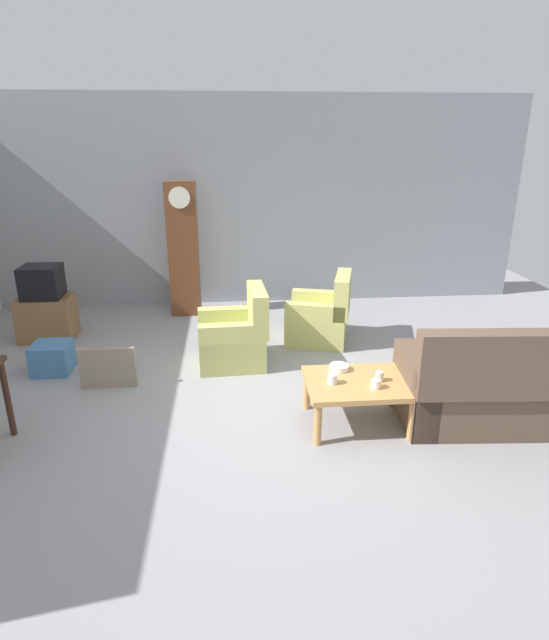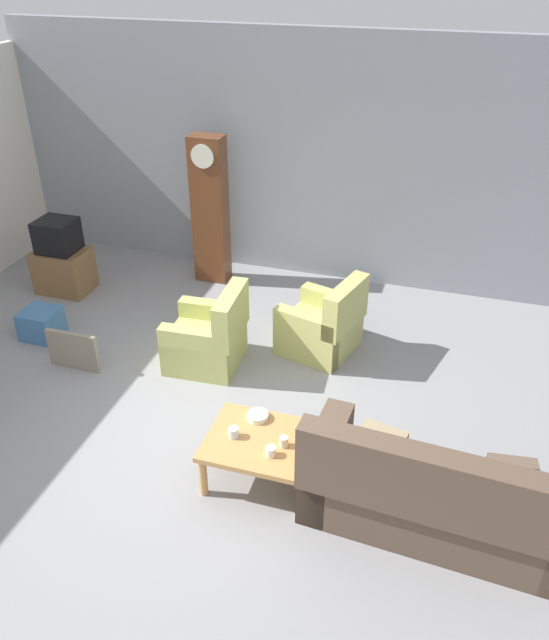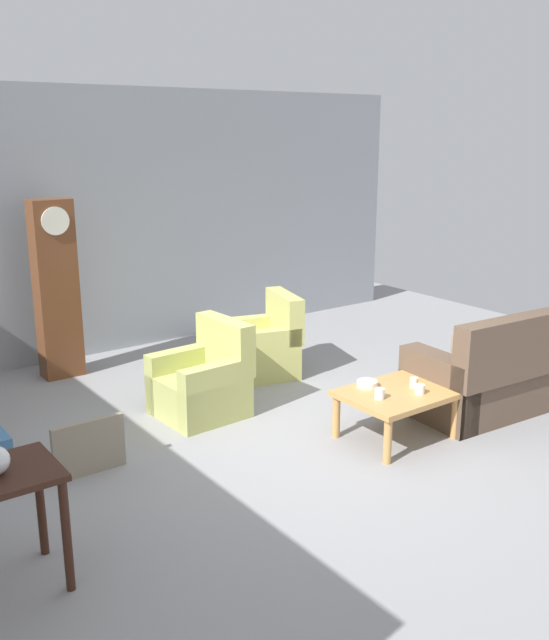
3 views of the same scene
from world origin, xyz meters
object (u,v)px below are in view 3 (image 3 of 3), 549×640
(cup_white_porcelain, at_px, (420,389))
(bowl_white_stacked, at_px, (367,384))
(coffee_table_wood, at_px, (396,398))
(grandfather_clock, at_px, (56,289))
(framed_picture_leaning, at_px, (89,447))
(cup_cream_tall, at_px, (414,383))
(cup_blue_rimmed, at_px, (380,394))
(armchair_olive_far, at_px, (262,348))
(couch_floral, at_px, (510,372))
(armchair_olive_near, at_px, (203,384))

(cup_white_porcelain, xyz_separation_m, bowl_white_stacked, (-0.25, 0.41, -0.02))
(coffee_table_wood, bearing_deg, bowl_white_stacked, 116.37)
(coffee_table_wood, relative_size, bowl_white_stacked, 5.05)
(coffee_table_wood, distance_m, grandfather_clock, 3.93)
(framed_picture_leaning, distance_m, cup_cream_tall, 2.88)
(cup_cream_tall, height_order, bowl_white_stacked, cup_cream_tall)
(framed_picture_leaning, distance_m, bowl_white_stacked, 2.49)
(cup_white_porcelain, relative_size, bowl_white_stacked, 0.46)
(grandfather_clock, xyz_separation_m, cup_cream_tall, (2.03, -3.44, -0.51))
(cup_blue_rimmed, relative_size, cup_cream_tall, 0.99)
(armchair_olive_far, height_order, cup_white_porcelain, armchair_olive_far)
(couch_floral, height_order, armchair_olive_near, couch_floral)
(cup_blue_rimmed, bearing_deg, framed_picture_leaning, 155.94)
(armchair_olive_near, height_order, cup_blue_rimmed, armchair_olive_near)
(couch_floral, distance_m, framed_picture_leaning, 4.12)
(couch_floral, bearing_deg, bowl_white_stacked, 166.72)
(bowl_white_stacked, bearing_deg, armchair_olive_near, 128.22)
(grandfather_clock, relative_size, cup_blue_rimmed, 21.46)
(coffee_table_wood, bearing_deg, armchair_olive_far, 89.24)
(coffee_table_wood, relative_size, cup_cream_tall, 10.25)
(couch_floral, bearing_deg, cup_blue_rimmed, 176.88)
(coffee_table_wood, relative_size, framed_picture_leaning, 1.60)
(coffee_table_wood, xyz_separation_m, bowl_white_stacked, (-0.12, 0.25, 0.09))
(coffee_table_wood, xyz_separation_m, grandfather_clock, (-1.83, 3.42, 0.62))
(grandfather_clock, xyz_separation_m, bowl_white_stacked, (1.71, -3.17, -0.53))
(armchair_olive_far, height_order, coffee_table_wood, armchair_olive_far)
(framed_picture_leaning, xyz_separation_m, cup_white_porcelain, (2.62, -1.13, 0.26))
(framed_picture_leaning, xyz_separation_m, bowl_white_stacked, (2.37, -0.72, 0.24))
(framed_picture_leaning, relative_size, cup_white_porcelain, 6.82)
(couch_floral, bearing_deg, grandfather_clock, 133.03)
(armchair_olive_far, height_order, framed_picture_leaning, armchair_olive_far)
(armchair_olive_far, xyz_separation_m, framed_picture_leaning, (-2.52, -1.15, -0.08))
(armchair_olive_near, bearing_deg, cup_cream_tall, -49.37)
(grandfather_clock, distance_m, framed_picture_leaning, 2.65)
(cup_cream_tall, bearing_deg, framed_picture_leaning, 159.81)
(armchair_olive_far, distance_m, cup_cream_tall, 2.15)
(armchair_olive_near, bearing_deg, cup_blue_rimmed, -60.65)
(armchair_olive_far, xyz_separation_m, cup_cream_tall, (0.17, -2.14, 0.19))
(cup_cream_tall, bearing_deg, cup_blue_rimmed, -178.15)
(framed_picture_leaning, bearing_deg, armchair_olive_far, 24.53)
(armchair_olive_far, bearing_deg, couch_floral, -57.19)
(armchair_olive_near, height_order, coffee_table_wood, armchair_olive_near)
(armchair_olive_far, distance_m, bowl_white_stacked, 1.88)
(armchair_olive_near, bearing_deg, framed_picture_leaning, -158.87)
(armchair_olive_far, bearing_deg, cup_white_porcelain, -87.61)
(armchair_olive_near, relative_size, armchair_olive_far, 0.95)
(grandfather_clock, bearing_deg, armchair_olive_near, -69.39)
(bowl_white_stacked, bearing_deg, cup_cream_tall, -40.16)
(armchair_olive_far, relative_size, cup_white_porcelain, 10.97)
(coffee_table_wood, distance_m, framed_picture_leaning, 2.68)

